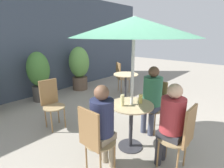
{
  "coord_description": "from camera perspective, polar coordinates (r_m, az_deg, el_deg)",
  "views": [
    {
      "loc": [
        -2.12,
        -1.21,
        1.78
      ],
      "look_at": [
        -0.05,
        0.61,
        0.99
      ],
      "focal_mm": 28.0,
      "sensor_mm": 36.0,
      "label": 1
    }
  ],
  "objects": [
    {
      "name": "ground_plane",
      "position": [
        3.02,
        10.0,
        -20.45
      ],
      "size": [
        20.0,
        20.0,
        0.0
      ],
      "primitive_type": "plane",
      "color": "gray"
    },
    {
      "name": "storefront_wall",
      "position": [
        5.45,
        -26.28,
        11.41
      ],
      "size": [
        10.0,
        0.06,
        3.0
      ],
      "color": "#3D4756",
      "rests_on": "ground_plane"
    },
    {
      "name": "cafe_table_near",
      "position": [
        2.79,
        6.28,
        -10.39
      ],
      "size": [
        0.68,
        0.68,
        0.74
      ],
      "color": "#2D2D33",
      "rests_on": "ground_plane"
    },
    {
      "name": "cafe_table_far",
      "position": [
        4.8,
        4.48,
        0.93
      ],
      "size": [
        0.67,
        0.67,
        0.74
      ],
      "color": "#2D2D33",
      "rests_on": "ground_plane"
    },
    {
      "name": "bistro_chair_0",
      "position": [
        2.27,
        -5.8,
        -16.81
      ],
      "size": [
        0.41,
        0.41,
        0.94
      ],
      "rotation": [
        0.0,
        0.0,
        1.57
      ],
      "color": "#997F56",
      "rests_on": "ground_plane"
    },
    {
      "name": "bistro_chair_1",
      "position": [
        2.48,
        21.77,
        -14.88
      ],
      "size": [
        0.41,
        0.41,
        0.94
      ],
      "rotation": [
        0.0,
        0.0,
        -3.14
      ],
      "color": "#997F56",
      "rests_on": "ground_plane"
    },
    {
      "name": "bistro_chair_2",
      "position": [
        3.41,
        13.99,
        -5.61
      ],
      "size": [
        0.41,
        0.41,
        0.94
      ],
      "rotation": [
        0.0,
        0.0,
        -1.57
      ],
      "color": "#997F56",
      "rests_on": "ground_plane"
    },
    {
      "name": "bistro_chair_3",
      "position": [
        5.46,
        2.91,
        2.95
      ],
      "size": [
        0.47,
        0.46,
        0.94
      ],
      "rotation": [
        0.0,
        0.0,
        1.03
      ],
      "color": "#997F56",
      "rests_on": "ground_plane"
    },
    {
      "name": "bistro_chair_4",
      "position": [
        3.59,
        -19.22,
        -4.91
      ],
      "size": [
        0.41,
        0.42,
        0.94
      ],
      "rotation": [
        0.0,
        0.0,
        6.19
      ],
      "color": "#997F56",
      "rests_on": "ground_plane"
    },
    {
      "name": "seated_person_0",
      "position": [
        2.28,
        -3.03,
        -11.92
      ],
      "size": [
        0.31,
        0.3,
        1.19
      ],
      "rotation": [
        0.0,
        0.0,
        1.57
      ],
      "color": "gray",
      "rests_on": "ground_plane"
    },
    {
      "name": "seated_person_1",
      "position": [
        2.45,
        18.74,
        -10.74
      ],
      "size": [
        0.31,
        0.32,
        1.19
      ],
      "rotation": [
        0.0,
        0.0,
        3.14
      ],
      "color": "#2D2D33",
      "rests_on": "ground_plane"
    },
    {
      "name": "seated_person_2",
      "position": [
        3.22,
        12.92,
        -3.39
      ],
      "size": [
        0.34,
        0.33,
        1.25
      ],
      "rotation": [
        0.0,
        0.0,
        4.71
      ],
      "color": "#42475B",
      "rests_on": "ground_plane"
    },
    {
      "name": "beer_glass_0",
      "position": [
        2.61,
        3.4,
        -5.34
      ],
      "size": [
        0.06,
        0.06,
        0.17
      ],
      "color": "beige",
      "rests_on": "cafe_table_near"
    },
    {
      "name": "beer_glass_1",
      "position": [
        2.75,
        9.34,
        -4.77
      ],
      "size": [
        0.06,
        0.06,
        0.14
      ],
      "color": "#DBC65B",
      "rests_on": "cafe_table_near"
    },
    {
      "name": "potted_plant_1",
      "position": [
        5.1,
        -22.8,
        3.08
      ],
      "size": [
        0.59,
        0.59,
        1.34
      ],
      "color": "#47423D",
      "rests_on": "ground_plane"
    },
    {
      "name": "potted_plant_2",
      "position": [
        5.81,
        -10.64,
        5.7
      ],
      "size": [
        0.65,
        0.65,
        1.4
      ],
      "color": "brown",
      "rests_on": "ground_plane"
    },
    {
      "name": "umbrella",
      "position": [
        2.5,
        7.24,
        17.88
      ],
      "size": [
        1.78,
        1.78,
        2.01
      ],
      "color": "silver",
      "rests_on": "ground_plane"
    }
  ]
}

